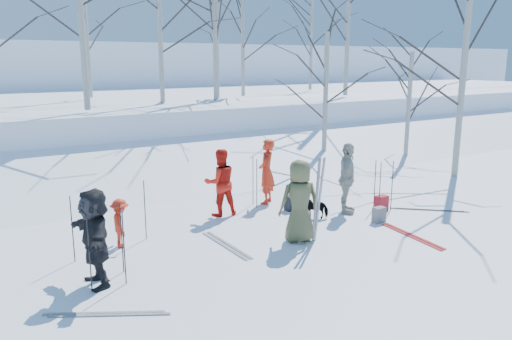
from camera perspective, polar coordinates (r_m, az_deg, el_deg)
ground at (r=11.24m, az=4.13°, el=-7.89°), size 120.00×120.00×0.00m
snow_ramp at (r=17.11m, az=-9.89°, el=-0.39°), size 70.00×9.49×4.12m
snow_plateau at (r=26.38m, az=-18.38°, el=5.52°), size 70.00×18.00×2.20m
far_hill at (r=46.92m, az=-24.88°, el=9.02°), size 90.00×30.00×6.00m
skier_olive_center at (r=10.87m, az=4.99°, el=-3.56°), size 1.02×0.81×1.82m
skier_red_north at (r=13.72m, az=1.21°, el=-0.18°), size 0.78×0.76×1.80m
skier_redor_behind at (r=12.70m, az=-4.10°, el=-1.43°), size 0.94×0.78×1.72m
skier_red_seated at (r=10.98m, az=-15.25°, el=-5.90°), size 0.52×0.75×1.06m
skier_cream_east at (r=13.04m, az=10.35°, el=-0.96°), size 1.10×1.07×1.85m
skier_grey_west at (r=9.20m, az=-17.96°, el=-7.34°), size 0.57×1.65×1.76m
dog at (r=12.73m, az=6.81°, el=-4.19°), size 0.68×0.65×0.55m
upright_ski_left at (r=10.85m, az=6.91°, el=-3.43°), size 0.10×0.16×1.90m
upright_ski_right at (r=10.88m, az=7.26°, el=-3.40°), size 0.13×0.23×1.89m
ski_pair_a at (r=14.05m, az=19.16°, el=-4.34°), size 2.09×2.10×0.02m
ski_pair_b at (r=8.47m, az=-16.70°, el=-15.49°), size 1.84×2.07×0.02m
ski_pair_c at (r=11.91m, az=17.40°, el=-7.21°), size 0.65×1.95×0.02m
ski_pair_d at (r=10.87m, az=-3.42°, el=-8.55°), size 0.23×1.90×0.02m
ski_pole_a at (r=13.33m, az=13.97°, el=-1.95°), size 0.02×0.02×1.34m
ski_pole_b at (r=9.66m, az=-15.09°, el=-7.54°), size 0.02×0.02×1.34m
ski_pole_c at (r=13.35m, az=0.09°, el=-1.55°), size 0.02×0.02×1.34m
ski_pole_d at (r=9.17m, az=-14.84°, el=-8.63°), size 0.02×0.02×1.34m
ski_pole_e at (r=11.29m, az=-12.57°, el=-4.49°), size 0.02×0.02×1.34m
ski_pole_f at (r=10.44m, az=-20.25°, el=-6.38°), size 0.02×0.02×1.34m
ski_pole_g at (r=9.05m, az=-18.50°, el=-9.15°), size 0.02×0.02×1.34m
ski_pole_h at (r=13.64m, az=-0.35°, el=-1.24°), size 0.02×0.02×1.34m
ski_pole_i at (r=13.57m, az=15.28°, el=-1.77°), size 0.02×0.02×1.34m
ski_pole_j at (r=13.63m, az=13.43°, el=-1.61°), size 0.02×0.02×1.34m
backpack_red at (r=13.56m, az=14.15°, el=-3.73°), size 0.32×0.22×0.42m
backpack_grey at (r=12.65m, az=13.87°, el=-4.99°), size 0.30×0.20×0.38m
backpack_dark at (r=13.28m, az=4.10°, el=-3.76°), size 0.34×0.24×0.40m
birch_plateau_a at (r=24.39m, az=-1.51°, el=14.00°), size 3.90×3.90×4.71m
birch_plateau_b at (r=21.22m, az=-10.91°, el=15.25°), size 4.54×4.54×5.62m
birch_plateau_e at (r=25.36m, az=10.47°, el=16.55°), size 5.63×5.63×7.19m
birch_plateau_f at (r=24.50m, az=-18.83°, el=14.66°), size 4.68×4.68×5.83m
birch_plateau_g at (r=22.32m, az=-4.73°, el=16.03°), size 4.95×4.95×6.21m
birch_plateau_h at (r=18.52m, az=-19.45°, el=17.25°), size 5.45×5.45×6.93m
birch_plateau_i at (r=22.94m, az=-4.53°, el=15.05°), size 4.45×4.45×5.50m
birch_plateau_k at (r=29.65m, az=6.32°, el=14.38°), size 4.42×4.42×5.45m
birch_edge_b at (r=18.06m, az=22.59°, el=9.99°), size 5.38×5.38×6.83m
birch_edge_c at (r=20.46m, az=17.05°, el=6.89°), size 3.55×3.55×4.21m
birch_edge_e at (r=18.89m, az=7.94°, el=7.95°), size 4.03×4.03×4.90m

